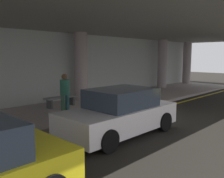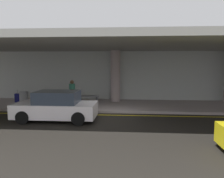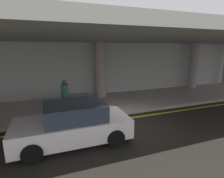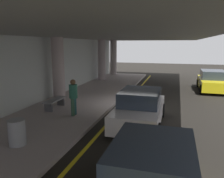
{
  "view_description": "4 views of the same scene",
  "coord_description": "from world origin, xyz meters",
  "px_view_note": "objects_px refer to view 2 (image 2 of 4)",
  "views": [
    {
      "loc": [
        -8.49,
        -6.09,
        2.53
      ],
      "look_at": [
        -0.93,
        1.23,
        1.14
      ],
      "focal_mm": 39.62,
      "sensor_mm": 36.0,
      "label": 1
    },
    {
      "loc": [
        1.02,
        -11.75,
        2.88
      ],
      "look_at": [
        -0.08,
        2.31,
        1.27
      ],
      "focal_mm": 35.98,
      "sensor_mm": 36.0,
      "label": 2
    },
    {
      "loc": [
        -3.45,
        -6.97,
        3.4
      ],
      "look_at": [
        -0.25,
        1.66,
        1.29
      ],
      "focal_mm": 28.46,
      "sensor_mm": 36.0,
      "label": 3
    },
    {
      "loc": [
        -11.94,
        -2.24,
        3.4
      ],
      "look_at": [
        0.24,
        1.25,
        0.9
      ],
      "focal_mm": 36.5,
      "sensor_mm": 36.0,
      "label": 4
    }
  ],
  "objects_px": {
    "traveler_with_luggage": "(72,91)",
    "trash_bin_steel": "(24,98)",
    "support_column_far_left": "(115,76)",
    "car_white": "(56,106)",
    "suitcase_upright_primary": "(18,98)",
    "bench_metal": "(88,97)"
  },
  "relations": [
    {
      "from": "car_white",
      "to": "suitcase_upright_primary",
      "type": "distance_m",
      "value": 5.92
    },
    {
      "from": "support_column_far_left",
      "to": "car_white",
      "type": "xyz_separation_m",
      "value": [
        -2.67,
        -5.28,
        -1.26
      ]
    },
    {
      "from": "traveler_with_luggage",
      "to": "suitcase_upright_primary",
      "type": "xyz_separation_m",
      "value": [
        -4.22,
        1.09,
        -0.65
      ]
    },
    {
      "from": "suitcase_upright_primary",
      "to": "bench_metal",
      "type": "bearing_deg",
      "value": 10.65
    },
    {
      "from": "support_column_far_left",
      "to": "bench_metal",
      "type": "xyz_separation_m",
      "value": [
        -1.87,
        -0.76,
        -1.47
      ]
    },
    {
      "from": "traveler_with_luggage",
      "to": "trash_bin_steel",
      "type": "height_order",
      "value": "traveler_with_luggage"
    },
    {
      "from": "car_white",
      "to": "suitcase_upright_primary",
      "type": "relative_size",
      "value": 4.56
    },
    {
      "from": "support_column_far_left",
      "to": "suitcase_upright_primary",
      "type": "xyz_separation_m",
      "value": [
        -6.86,
        -1.1,
        -1.51
      ]
    },
    {
      "from": "bench_metal",
      "to": "trash_bin_steel",
      "type": "bearing_deg",
      "value": -166.15
    },
    {
      "from": "trash_bin_steel",
      "to": "bench_metal",
      "type": "bearing_deg",
      "value": 13.85
    },
    {
      "from": "support_column_far_left",
      "to": "car_white",
      "type": "height_order",
      "value": "support_column_far_left"
    },
    {
      "from": "support_column_far_left",
      "to": "traveler_with_luggage",
      "type": "distance_m",
      "value": 3.54
    },
    {
      "from": "bench_metal",
      "to": "traveler_with_luggage",
      "type": "bearing_deg",
      "value": -118.26
    },
    {
      "from": "traveler_with_luggage",
      "to": "suitcase_upright_primary",
      "type": "height_order",
      "value": "traveler_with_luggage"
    },
    {
      "from": "suitcase_upright_primary",
      "to": "trash_bin_steel",
      "type": "height_order",
      "value": "suitcase_upright_primary"
    },
    {
      "from": "support_column_far_left",
      "to": "traveler_with_luggage",
      "type": "relative_size",
      "value": 2.17
    },
    {
      "from": "car_white",
      "to": "bench_metal",
      "type": "bearing_deg",
      "value": 76.68
    },
    {
      "from": "bench_metal",
      "to": "car_white",
      "type": "bearing_deg",
      "value": -100.06
    },
    {
      "from": "traveler_with_luggage",
      "to": "suitcase_upright_primary",
      "type": "distance_m",
      "value": 4.4
    },
    {
      "from": "support_column_far_left",
      "to": "traveler_with_luggage",
      "type": "height_order",
      "value": "support_column_far_left"
    },
    {
      "from": "car_white",
      "to": "bench_metal",
      "type": "xyz_separation_m",
      "value": [
        0.8,
        4.51,
        -0.21
      ]
    },
    {
      "from": "support_column_far_left",
      "to": "bench_metal",
      "type": "bearing_deg",
      "value": -157.78
    }
  ]
}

